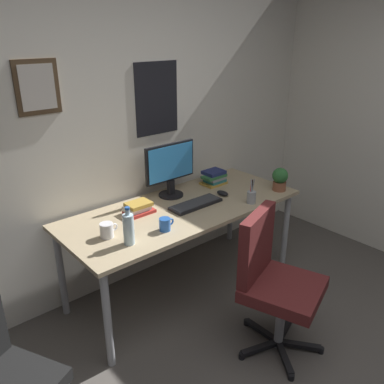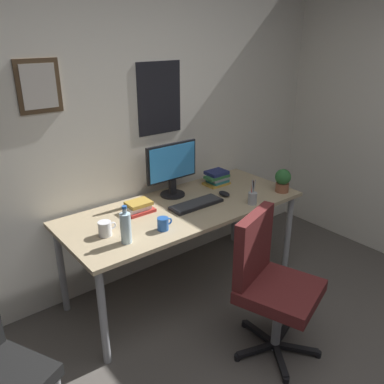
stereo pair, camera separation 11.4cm
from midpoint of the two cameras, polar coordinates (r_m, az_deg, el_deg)
wall_back at (r=3.09m, az=-9.99°, el=9.07°), size 4.40×0.10×2.60m
desk at (r=3.08m, az=-0.10°, el=-3.17°), size 1.88×0.78×0.73m
office_chair at (r=2.63m, az=12.23°, el=-11.98°), size 0.58×0.60×0.95m
monitor at (r=3.17m, az=-1.86°, el=3.54°), size 0.46×0.20×0.43m
keyboard at (r=3.06m, az=1.68°, el=-1.74°), size 0.43×0.15×0.03m
computer_mouse at (r=3.25m, az=5.63°, el=-0.25°), size 0.06×0.11×0.04m
water_bottle at (r=2.53m, az=-8.17°, el=-5.03°), size 0.07×0.07×0.25m
coffee_mug_near at (r=2.69m, az=-2.90°, el=-4.55°), size 0.11×0.08×0.09m
coffee_mug_far at (r=2.66m, az=-11.09°, el=-5.14°), size 0.13×0.09×0.10m
potted_plant at (r=3.38m, az=13.76°, el=1.70°), size 0.13×0.13×0.20m
pen_cup at (r=3.11m, az=9.67°, el=-0.79°), size 0.07×0.07×0.20m
book_stack_left at (r=3.47m, az=4.49°, el=1.99°), size 0.22×0.17×0.12m
book_stack_right at (r=2.96m, az=-6.58°, el=-2.17°), size 0.21×0.15×0.08m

